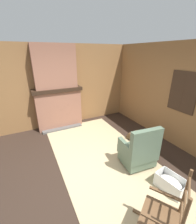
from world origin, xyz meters
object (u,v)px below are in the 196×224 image
object	(u,v)px
rocking_chair	(163,221)
armchair	(139,152)
laundry_basket	(171,183)
oil_lamp_vase	(47,85)
firewood_stack	(135,136)
storage_case	(62,85)

from	to	relation	value
rocking_chair	armchair	bearing A→B (deg)	-61.14
laundry_basket	oil_lamp_vase	xyz separation A→B (m)	(-3.52, -1.49, 1.32)
firewood_stack	oil_lamp_vase	size ratio (longest dim) A/B	1.28
rocking_chair	storage_case	bearing A→B (deg)	-29.43
oil_lamp_vase	storage_case	world-z (taller)	oil_lamp_vase
firewood_stack	storage_case	size ratio (longest dim) A/B	1.98
laundry_basket	storage_case	bearing A→B (deg)	-163.98
armchair	firewood_stack	xyz separation A→B (m)	(-0.90, 0.66, -0.26)
rocking_chair	storage_case	size ratio (longest dim) A/B	5.66
armchair	storage_case	size ratio (longest dim) A/B	4.99
armchair	firewood_stack	size ratio (longest dim) A/B	2.52
rocking_chair	oil_lamp_vase	size ratio (longest dim) A/B	3.66
armchair	laundry_basket	bearing A→B (deg)	-165.36
rocking_chair	laundry_basket	distance (m)	1.01
laundry_basket	storage_case	size ratio (longest dim) A/B	2.70
storage_case	rocking_chair	bearing A→B (deg)	2.53
armchair	rocking_chair	xyz separation A→B (m)	(1.29, -0.72, 0.04)
firewood_stack	laundry_basket	world-z (taller)	laundry_basket
oil_lamp_vase	storage_case	distance (m)	0.48
firewood_stack	armchair	bearing A→B (deg)	-36.54
rocking_chair	storage_case	distance (m)	4.17
rocking_chair	firewood_stack	size ratio (longest dim) A/B	2.87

